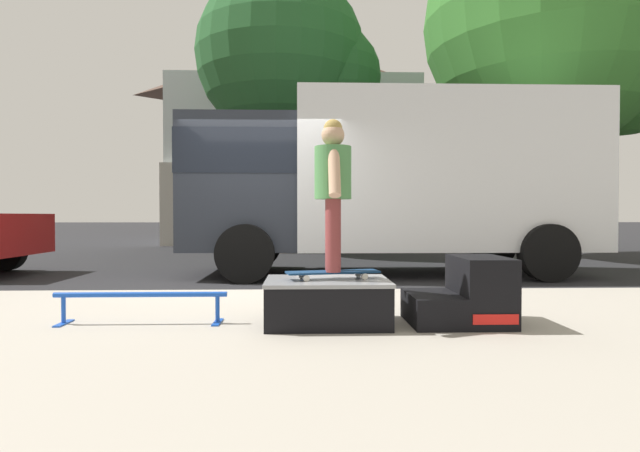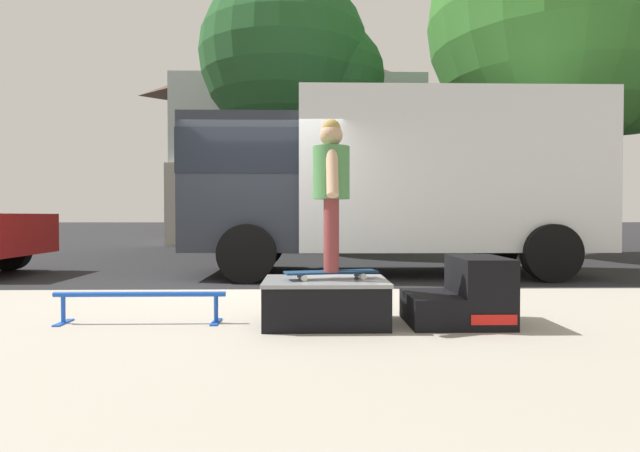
{
  "view_description": "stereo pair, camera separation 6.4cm",
  "coord_description": "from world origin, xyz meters",
  "px_view_note": "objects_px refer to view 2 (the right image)",
  "views": [
    {
      "loc": [
        0.66,
        -6.8,
        1.03
      ],
      "look_at": [
        0.84,
        -1.24,
        0.92
      ],
      "focal_mm": 28.83,
      "sensor_mm": 36.0,
      "label": 1
    },
    {
      "loc": [
        0.72,
        -6.8,
        1.03
      ],
      "look_at": [
        0.84,
        -1.24,
        0.92
      ],
      "focal_mm": 28.83,
      "sensor_mm": 36.0,
      "label": 2
    }
  ],
  "objects_px": {
    "skate_box": "(325,300)",
    "kicker_ramp": "(464,296)",
    "skater_kid": "(331,182)",
    "street_tree_neighbour": "(571,28)",
    "street_tree_main": "(294,62)",
    "skateboard": "(331,273)",
    "box_truck": "(387,177)",
    "grind_rail": "(140,300)"
  },
  "relations": [
    {
      "from": "skate_box",
      "to": "kicker_ramp",
      "type": "bearing_deg",
      "value": -0.02
    },
    {
      "from": "skater_kid",
      "to": "street_tree_neighbour",
      "type": "height_order",
      "value": "street_tree_neighbour"
    },
    {
      "from": "kicker_ramp",
      "to": "street_tree_main",
      "type": "distance_m",
      "value": 11.2
    },
    {
      "from": "kicker_ramp",
      "to": "street_tree_neighbour",
      "type": "distance_m",
      "value": 10.85
    },
    {
      "from": "skateboard",
      "to": "kicker_ramp",
      "type": "bearing_deg",
      "value": -0.5
    },
    {
      "from": "kicker_ramp",
      "to": "skater_kid",
      "type": "distance_m",
      "value": 1.47
    },
    {
      "from": "skateboard",
      "to": "street_tree_main",
      "type": "relative_size",
      "value": 0.1
    },
    {
      "from": "box_truck",
      "to": "street_tree_neighbour",
      "type": "xyz_separation_m",
      "value": [
        4.97,
        3.35,
        3.85
      ]
    },
    {
      "from": "kicker_ramp",
      "to": "skateboard",
      "type": "bearing_deg",
      "value": 179.5
    },
    {
      "from": "skateboard",
      "to": "street_tree_neighbour",
      "type": "bearing_deg",
      "value": 52.66
    },
    {
      "from": "skateboard",
      "to": "box_truck",
      "type": "bearing_deg",
      "value": 75.85
    },
    {
      "from": "kicker_ramp",
      "to": "skateboard",
      "type": "xyz_separation_m",
      "value": [
        -1.12,
        0.01,
        0.2
      ]
    },
    {
      "from": "skate_box",
      "to": "street_tree_neighbour",
      "type": "height_order",
      "value": "street_tree_neighbour"
    },
    {
      "from": "skater_kid",
      "to": "street_tree_main",
      "type": "relative_size",
      "value": 0.16
    },
    {
      "from": "skateboard",
      "to": "street_tree_neighbour",
      "type": "distance_m",
      "value": 11.32
    },
    {
      "from": "grind_rail",
      "to": "skater_kid",
      "type": "xyz_separation_m",
      "value": [
        1.61,
        -0.07,
        0.99
      ]
    },
    {
      "from": "street_tree_neighbour",
      "to": "skate_box",
      "type": "bearing_deg",
      "value": -127.52
    },
    {
      "from": "grind_rail",
      "to": "street_tree_neighbour",
      "type": "height_order",
      "value": "street_tree_neighbour"
    },
    {
      "from": "kicker_ramp",
      "to": "street_tree_main",
      "type": "height_order",
      "value": "street_tree_main"
    },
    {
      "from": "grind_rail",
      "to": "skateboard",
      "type": "height_order",
      "value": "skateboard"
    },
    {
      "from": "skate_box",
      "to": "box_truck",
      "type": "height_order",
      "value": "box_truck"
    },
    {
      "from": "box_truck",
      "to": "street_tree_neighbour",
      "type": "relative_size",
      "value": 0.79
    },
    {
      "from": "street_tree_neighbour",
      "to": "kicker_ramp",
      "type": "bearing_deg",
      "value": -121.93
    },
    {
      "from": "skate_box",
      "to": "street_tree_main",
      "type": "height_order",
      "value": "street_tree_main"
    },
    {
      "from": "skateboard",
      "to": "skater_kid",
      "type": "distance_m",
      "value": 0.76
    },
    {
      "from": "skate_box",
      "to": "street_tree_main",
      "type": "bearing_deg",
      "value": 93.16
    },
    {
      "from": "kicker_ramp",
      "to": "grind_rail",
      "type": "relative_size",
      "value": 0.57
    },
    {
      "from": "grind_rail",
      "to": "skateboard",
      "type": "xyz_separation_m",
      "value": [
        1.61,
        -0.07,
        0.23
      ]
    },
    {
      "from": "skateboard",
      "to": "street_tree_main",
      "type": "bearing_deg",
      "value": 93.44
    },
    {
      "from": "kicker_ramp",
      "to": "box_truck",
      "type": "xyz_separation_m",
      "value": [
        0.07,
        4.73,
        1.35
      ]
    },
    {
      "from": "skateboard",
      "to": "box_truck",
      "type": "distance_m",
      "value": 5.0
    },
    {
      "from": "kicker_ramp",
      "to": "box_truck",
      "type": "height_order",
      "value": "box_truck"
    },
    {
      "from": "box_truck",
      "to": "street_tree_neighbour",
      "type": "height_order",
      "value": "street_tree_neighbour"
    },
    {
      "from": "grind_rail",
      "to": "street_tree_neighbour",
      "type": "xyz_separation_m",
      "value": [
        7.77,
        8.0,
        5.24
      ]
    },
    {
      "from": "grind_rail",
      "to": "skater_kid",
      "type": "bearing_deg",
      "value": -2.33
    },
    {
      "from": "skater_kid",
      "to": "box_truck",
      "type": "distance_m",
      "value": 4.88
    },
    {
      "from": "box_truck",
      "to": "street_tree_main",
      "type": "bearing_deg",
      "value": 108.96
    },
    {
      "from": "kicker_ramp",
      "to": "grind_rail",
      "type": "bearing_deg",
      "value": 178.42
    },
    {
      "from": "street_tree_main",
      "to": "street_tree_neighbour",
      "type": "xyz_separation_m",
      "value": [
        6.75,
        -1.85,
        0.31
      ]
    },
    {
      "from": "street_tree_main",
      "to": "skate_box",
      "type": "bearing_deg",
      "value": -86.84
    },
    {
      "from": "kicker_ramp",
      "to": "box_truck",
      "type": "relative_size",
      "value": 0.12
    },
    {
      "from": "skater_kid",
      "to": "street_tree_neighbour",
      "type": "xyz_separation_m",
      "value": [
        6.16,
        8.07,
        4.25
      ]
    }
  ]
}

